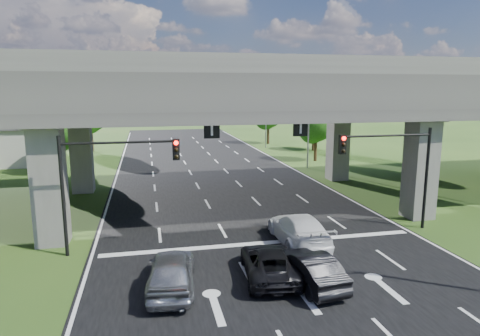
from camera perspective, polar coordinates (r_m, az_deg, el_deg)
name	(u,v)px	position (r m, az deg, el deg)	size (l,w,h in m)	color
ground	(284,270)	(20.25, 5.87, -13.39)	(160.00, 160.00, 0.00)	#254415
road	(238,210)	(29.34, -0.29, -5.65)	(18.00, 120.00, 0.03)	black
overpass	(232,93)	(30.14, -1.11, 10.02)	(80.00, 15.00, 10.00)	#373432
signal_right	(395,160)	(25.83, 19.93, 0.98)	(5.76, 0.54, 6.00)	black
signal_left	(108,172)	(21.94, -17.17, -0.46)	(5.76, 0.54, 6.00)	black
streetlight_far	(305,112)	(44.59, 8.70, 7.40)	(3.38, 0.25, 10.00)	gray
streetlight_beyond	(263,106)	(59.78, 3.13, 8.27)	(3.38, 0.25, 10.00)	gray
tree_left_near	(59,125)	(44.40, -22.93, 5.35)	(4.50, 4.50, 7.80)	black
tree_left_mid	(45,125)	(52.86, -24.57, 5.23)	(3.91, 3.90, 6.76)	black
tree_left_far	(90,112)	(60.03, -19.31, 7.04)	(4.80, 4.80, 8.32)	black
tree_right_near	(317,122)	(49.48, 10.19, 6.09)	(4.20, 4.20, 7.28)	black
tree_right_mid	(314,119)	(58.02, 9.89, 6.41)	(3.91, 3.90, 6.76)	black
tree_right_far	(269,112)	(64.21, 3.85, 7.50)	(4.50, 4.50, 7.80)	black
car_silver	(172,271)	(18.24, -9.10, -13.41)	(1.90, 4.72, 1.61)	#94959B
car_dark	(309,269)	(18.70, 9.21, -13.10)	(1.50, 4.30, 1.42)	black
car_white	(299,229)	(23.15, 7.83, -8.10)	(2.26, 5.55, 1.61)	white
car_trailing	(269,263)	(19.20, 3.91, -12.49)	(2.19, 4.76, 1.32)	black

